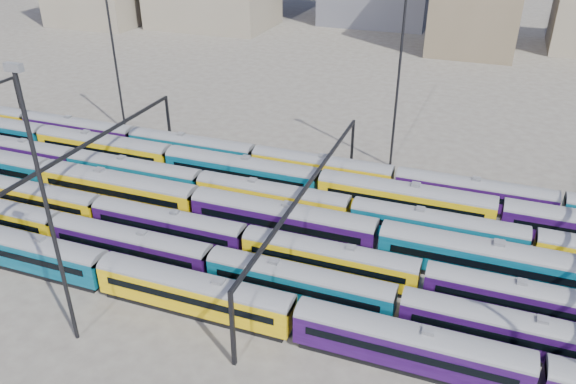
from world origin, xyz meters
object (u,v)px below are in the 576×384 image
(rake_0, at_px, (104,268))
(rake_2, at_px, (168,223))
(mast_2, at_px, (47,206))
(rake_1, at_px, (299,280))

(rake_0, height_order, rake_2, rake_0)
(rake_0, xyz_separation_m, rake_2, (1.43, 10.00, -0.16))
(rake_0, height_order, mast_2, mast_2)
(rake_0, distance_m, rake_2, 10.10)
(mast_2, bearing_deg, rake_0, 104.11)
(rake_0, bearing_deg, rake_2, 81.86)
(mast_2, bearing_deg, rake_2, 91.11)
(rake_1, bearing_deg, mast_2, -145.52)
(rake_0, relative_size, rake_2, 1.27)
(rake_1, relative_size, mast_2, 3.79)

